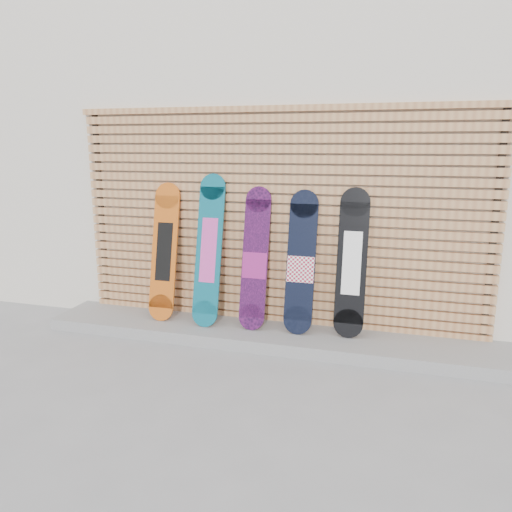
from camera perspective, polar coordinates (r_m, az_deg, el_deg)
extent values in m
plane|color=gray|center=(4.44, 1.04, -13.09)|extent=(80.00, 80.00, 0.00)
cube|color=beige|center=(7.38, 12.18, 11.41)|extent=(12.00, 5.00, 3.60)
cube|color=gray|center=(5.06, 1.40, -9.04)|extent=(4.60, 0.70, 0.12)
cube|color=#B1774A|center=(5.29, 2.21, -7.14)|extent=(4.20, 0.05, 0.08)
cube|color=#B1774A|center=(5.26, 2.22, -6.14)|extent=(4.20, 0.05, 0.08)
cube|color=#B1774A|center=(5.23, 2.23, -5.14)|extent=(4.20, 0.05, 0.07)
cube|color=#B1774A|center=(5.20, 2.24, -4.12)|extent=(4.20, 0.05, 0.07)
cube|color=#B1774A|center=(5.17, 2.25, -3.09)|extent=(4.20, 0.05, 0.07)
cube|color=#B1774A|center=(5.15, 2.26, -2.05)|extent=(4.20, 0.05, 0.07)
cube|color=#B1774A|center=(5.12, 2.27, -1.00)|extent=(4.20, 0.05, 0.07)
cube|color=#B1774A|center=(5.10, 2.28, 0.06)|extent=(4.20, 0.05, 0.07)
cube|color=#B1774A|center=(5.08, 2.29, 1.12)|extent=(4.20, 0.05, 0.07)
cube|color=#B1774A|center=(5.06, 2.30, 2.20)|extent=(4.20, 0.05, 0.08)
cube|color=#B1774A|center=(5.05, 2.30, 3.28)|extent=(4.20, 0.05, 0.08)
cube|color=#B1774A|center=(5.03, 2.31, 4.37)|extent=(4.20, 0.05, 0.08)
cube|color=#B1774A|center=(5.02, 2.32, 5.47)|extent=(4.20, 0.05, 0.08)
cube|color=#B1774A|center=(5.01, 2.33, 6.57)|extent=(4.20, 0.05, 0.08)
cube|color=#B1774A|center=(5.00, 2.34, 7.67)|extent=(4.20, 0.05, 0.08)
cube|color=#B1774A|center=(4.99, 2.35, 8.78)|extent=(4.20, 0.05, 0.08)
cube|color=#B1774A|center=(4.98, 2.37, 9.90)|extent=(4.20, 0.05, 0.08)
cube|color=#B1774A|center=(4.98, 2.38, 11.01)|extent=(4.20, 0.05, 0.08)
cube|color=#B1774A|center=(4.98, 2.39, 12.13)|extent=(4.20, 0.05, 0.08)
cube|color=#B1774A|center=(4.98, 2.40, 13.24)|extent=(4.20, 0.05, 0.08)
cube|color=#B1774A|center=(4.98, 2.41, 14.36)|extent=(4.20, 0.05, 0.08)
cube|color=#B1774A|center=(4.98, 2.42, 15.48)|extent=(4.20, 0.05, 0.08)
cube|color=black|center=(5.88, -17.18, 4.16)|extent=(0.06, 0.04, 2.23)
cube|color=black|center=(5.00, 25.50, 2.06)|extent=(0.06, 0.04, 2.23)
cube|color=#B1774A|center=(4.99, 2.43, 16.50)|extent=(4.26, 0.07, 0.06)
cube|color=#C65815|center=(5.31, -10.42, 0.49)|extent=(0.28, 0.28, 1.15)
cylinder|color=#C65815|center=(5.35, -10.80, -5.81)|extent=(0.28, 0.08, 0.28)
cylinder|color=#C65815|center=(5.34, -10.05, 6.80)|extent=(0.28, 0.08, 0.28)
cube|color=black|center=(5.31, -10.42, 0.49)|extent=(0.17, 0.16, 0.60)
cube|color=#0B5A6E|center=(5.08, -5.41, 0.67)|extent=(0.27, 0.32, 1.26)
cylinder|color=#0B5A6E|center=(5.11, -5.88, -6.57)|extent=(0.27, 0.08, 0.27)
cylinder|color=#0B5A6E|center=(5.12, -4.94, 7.89)|extent=(0.27, 0.08, 0.27)
cube|color=#E551B5|center=(5.08, -5.41, 0.67)|extent=(0.17, 0.18, 0.64)
cube|color=black|center=(4.96, -0.10, -0.26)|extent=(0.26, 0.28, 1.15)
cylinder|color=black|center=(5.00, -0.52, -6.99)|extent=(0.26, 0.08, 0.26)
cylinder|color=black|center=(4.99, 0.31, 6.48)|extent=(0.26, 0.08, 0.26)
cube|color=#931D72|center=(4.96, -0.15, -1.09)|extent=(0.25, 0.08, 0.26)
cube|color=black|center=(4.86, 5.17, -0.70)|extent=(0.28, 0.26, 1.11)
cylinder|color=black|center=(4.91, 4.76, -7.31)|extent=(0.28, 0.08, 0.28)
cylinder|color=black|center=(4.88, 5.57, 5.94)|extent=(0.28, 0.08, 0.28)
cube|color=white|center=(4.86, 5.12, -1.53)|extent=(0.27, 0.08, 0.25)
cube|color=black|center=(4.82, 10.90, -0.80)|extent=(0.28, 0.23, 1.14)
cylinder|color=black|center=(4.88, 10.50, -7.58)|extent=(0.28, 0.07, 0.28)
cylinder|color=black|center=(4.82, 11.30, 6.06)|extent=(0.28, 0.07, 0.28)
cube|color=white|center=(4.82, 10.90, -0.80)|extent=(0.18, 0.13, 0.60)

